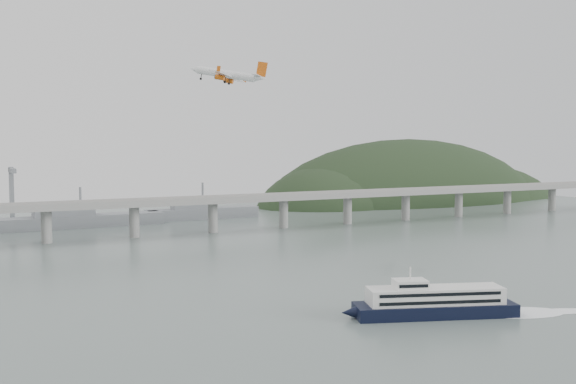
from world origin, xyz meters
TOP-DOWN VIEW (x-y plane):
  - ground at (0.00, 0.00)m, footprint 900.00×900.00m
  - bridge at (-1.15, 200.00)m, footprint 800.00×22.00m
  - headland at (285.18, 331.75)m, footprint 365.00×155.00m
  - ferry at (13.09, -26.38)m, footprint 84.90×36.92m
  - airliner at (-14.92, 85.10)m, footprint 30.58×29.22m

SIDE VIEW (x-z plane):
  - headland at x=285.18m, z-range -97.34..58.66m
  - ground at x=0.00m, z-range 0.00..0.00m
  - ferry at x=13.09m, z-range -3.80..12.79m
  - bridge at x=-1.15m, z-range 5.70..29.60m
  - airliner at x=-14.92m, z-range 82.38..92.30m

